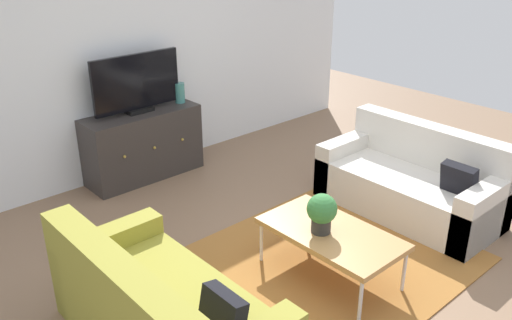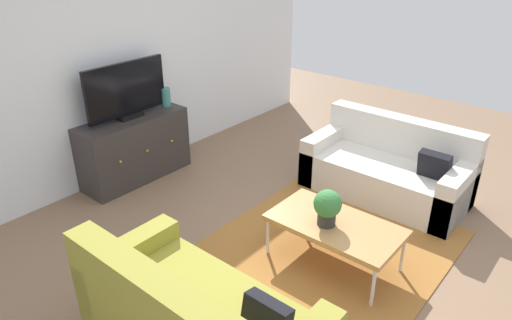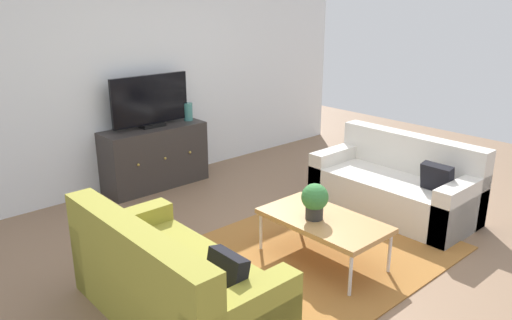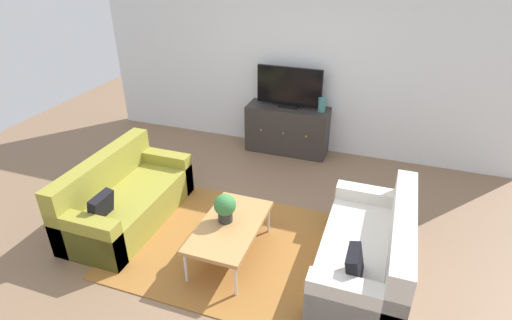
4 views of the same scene
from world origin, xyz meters
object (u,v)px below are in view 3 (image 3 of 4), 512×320
object	(u,v)px
coffee_table	(323,221)
couch_right_side	(397,187)
potted_plant	(315,200)
flat_screen_tv	(150,101)
couch_left_side	(167,286)
tv_console	(155,157)
glass_vase	(188,112)

from	to	relation	value
coffee_table	couch_right_side	bearing A→B (deg)	7.27
potted_plant	flat_screen_tv	xyz separation A→B (m)	(-0.03, 2.53, 0.46)
couch_left_side	flat_screen_tv	bearing A→B (deg)	60.66
couch_right_side	flat_screen_tv	xyz separation A→B (m)	(-1.52, 2.39, 0.77)
coffee_table	flat_screen_tv	bearing A→B (deg)	92.19
flat_screen_tv	couch_left_side	bearing A→B (deg)	-119.34
couch_right_side	tv_console	world-z (taller)	couch_right_side
glass_vase	couch_right_side	bearing A→B (deg)	-66.88
coffee_table	potted_plant	size ratio (longest dim) A/B	3.48
coffee_table	glass_vase	distance (m)	2.63
couch_left_side	couch_right_side	world-z (taller)	same
couch_left_side	tv_console	size ratio (longest dim) A/B	1.33
coffee_table	potted_plant	distance (m)	0.22
couch_right_side	glass_vase	size ratio (longest dim) A/B	7.57
couch_right_side	coffee_table	xyz separation A→B (m)	(-1.42, -0.18, 0.11)
couch_left_side	couch_right_side	bearing A→B (deg)	0.00
coffee_table	flat_screen_tv	world-z (taller)	flat_screen_tv
glass_vase	potted_plant	bearing A→B (deg)	-100.71
glass_vase	flat_screen_tv	bearing A→B (deg)	177.73
couch_left_side	glass_vase	bearing A→B (deg)	52.06
couch_right_side	flat_screen_tv	distance (m)	2.94
coffee_table	tv_console	size ratio (longest dim) A/B	0.87
tv_console	flat_screen_tv	bearing A→B (deg)	90.00
couch_left_side	coffee_table	size ratio (longest dim) A/B	1.53
couch_left_side	potted_plant	world-z (taller)	couch_left_side
glass_vase	coffee_table	bearing A→B (deg)	-99.05
couch_left_side	couch_right_side	size ratio (longest dim) A/B	1.00
couch_left_side	potted_plant	distance (m)	1.42
potted_plant	tv_console	distance (m)	2.52
flat_screen_tv	glass_vase	size ratio (longest dim) A/B	4.47
tv_console	coffee_table	bearing A→B (deg)	-87.80
flat_screen_tv	glass_vase	distance (m)	0.54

